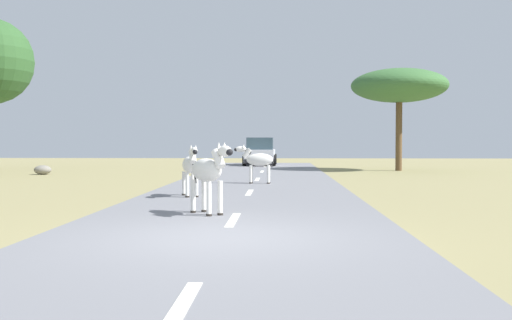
# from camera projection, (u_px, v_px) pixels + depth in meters

# --- Properties ---
(ground_plane) EXTENTS (90.00, 90.00, 0.00)m
(ground_plane) POSITION_uv_depth(u_px,v_px,m) (222.00, 240.00, 9.21)
(ground_plane) COLOR #8E8456
(road) EXTENTS (6.00, 64.00, 0.05)m
(road) POSITION_uv_depth(u_px,v_px,m) (223.00, 239.00, 9.21)
(road) COLOR slate
(road) RESTS_ON ground_plane
(lane_markings) EXTENTS (0.16, 56.00, 0.01)m
(lane_markings) POSITION_uv_depth(u_px,v_px,m) (216.00, 248.00, 8.21)
(lane_markings) COLOR silver
(lane_markings) RESTS_ON road
(zebra_0) EXTENTS (0.69, 1.45, 1.41)m
(zebra_0) POSITION_uv_depth(u_px,v_px,m) (190.00, 166.00, 15.94)
(zebra_0) COLOR silver
(zebra_0) RESTS_ON road
(zebra_1) EXTENTS (1.11, 1.37, 1.48)m
(zebra_1) POSITION_uv_depth(u_px,v_px,m) (208.00, 171.00, 12.03)
(zebra_1) COLOR silver
(zebra_1) RESTS_ON road
(zebra_2) EXTENTS (1.47, 0.44, 1.39)m
(zebra_2) POSITION_uv_depth(u_px,v_px,m) (257.00, 160.00, 20.97)
(zebra_2) COLOR silver
(zebra_2) RESTS_ON road
(car_0) EXTENTS (2.07, 4.36, 1.74)m
(car_0) POSITION_uv_depth(u_px,v_px,m) (260.00, 152.00, 37.34)
(car_0) COLOR silver
(car_0) RESTS_ON road
(tree_3) EXTENTS (5.04, 5.04, 5.36)m
(tree_3) POSITION_uv_depth(u_px,v_px,m) (399.00, 86.00, 30.90)
(tree_3) COLOR brown
(tree_3) RESTS_ON ground_plane
(rock_0) EXTENTS (0.81, 0.64, 0.44)m
(rock_0) POSITION_uv_depth(u_px,v_px,m) (43.00, 170.00, 27.45)
(rock_0) COLOR gray
(rock_0) RESTS_ON ground_plane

